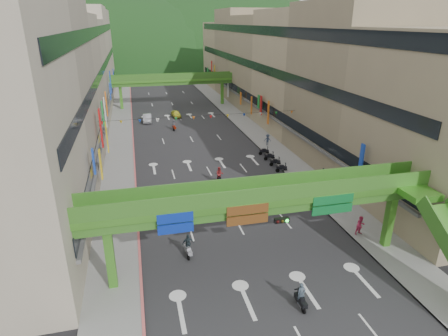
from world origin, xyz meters
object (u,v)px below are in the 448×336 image
(overpass_near, at_px, (278,208))
(pedestrian_red, at_px, (360,227))
(scooter_rider_mid, at_px, (220,175))
(scooter_rider_near, at_px, (301,297))
(car_yellow, at_px, (176,114))
(car_silver, at_px, (147,118))

(overpass_near, relative_size, pedestrian_red, 16.19)
(overpass_near, height_order, scooter_rider_mid, overpass_near)
(scooter_rider_near, height_order, car_yellow, scooter_rider_near)
(scooter_rider_near, height_order, scooter_rider_mid, scooter_rider_mid)
(scooter_rider_mid, xyz_separation_m, pedestrian_red, (9.47, -13.83, -0.23))
(overpass_near, xyz_separation_m, scooter_rider_near, (0.14, -4.38, -4.34))
(overpass_near, xyz_separation_m, pedestrian_red, (8.95, 2.62, -4.34))
(scooter_rider_mid, xyz_separation_m, car_silver, (-6.70, 31.03, -0.36))
(overpass_near, bearing_deg, car_silver, 98.66)
(car_silver, bearing_deg, overpass_near, -78.94)
(scooter_rider_mid, bearing_deg, overpass_near, -88.16)
(overpass_near, bearing_deg, scooter_rider_mid, 91.84)
(overpass_near, height_order, pedestrian_red, overpass_near)
(scooter_rider_near, relative_size, pedestrian_red, 1.09)
(scooter_rider_near, bearing_deg, car_yellow, 91.78)
(car_silver, distance_m, pedestrian_red, 47.69)
(scooter_rider_near, bearing_deg, scooter_rider_mid, 91.83)
(overpass_near, height_order, scooter_rider_near, overpass_near)
(scooter_rider_near, distance_m, car_silver, 52.38)
(car_yellow, height_order, pedestrian_red, pedestrian_red)
(pedestrian_red, bearing_deg, car_silver, 101.79)
(overpass_near, bearing_deg, pedestrian_red, 16.32)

